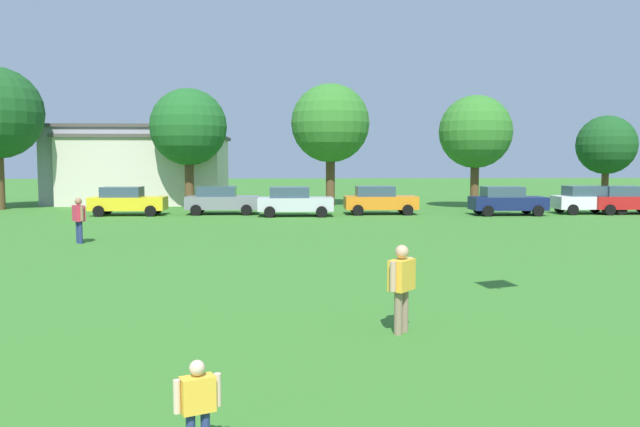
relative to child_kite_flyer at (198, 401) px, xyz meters
The scene contains 17 objects.
ground_plane 25.43m from the child_kite_flyer, 95.22° to the left, with size 160.00×160.00×0.00m, color #387528.
child_kite_flyer is the anchor object (origin of this frame).
adult_bystander 5.84m from the child_kite_flyer, 57.94° to the left, with size 0.58×0.65×1.67m.
bystander_near_trees 19.76m from the child_kite_flyer, 111.11° to the left, with size 0.61×0.70×1.77m.
parked_car_yellow_0 32.21m from the child_kite_flyer, 105.11° to the left, with size 4.30×2.02×1.68m.
parked_car_gray_1 31.72m from the child_kite_flyer, 95.36° to the left, with size 4.30×2.02×1.68m.
parked_car_silver_2 30.08m from the child_kite_flyer, 87.40° to the left, with size 4.30×2.02×1.68m.
parked_car_orange_3 31.76m from the child_kite_flyer, 78.26° to the left, with size 4.30×2.02×1.68m.
parked_car_navy_4 33.10m from the child_kite_flyer, 65.30° to the left, with size 4.30×2.02×1.68m.
parked_car_white_5 36.20m from the child_kite_flyer, 58.15° to the left, with size 4.30×2.02×1.68m.
parked_car_red_6 37.20m from the child_kite_flyer, 55.20° to the left, with size 4.30×2.02×1.68m.
tree_left 37.57m from the child_kite_flyer, 98.67° to the left, with size 5.15×5.15×8.02m.
tree_center_left 38.66m from the child_kite_flyer, 83.99° to the left, with size 5.48×5.48×8.54m.
tree_center_right 38.08m from the child_kite_flyer, 69.13° to the left, with size 4.82×4.82×7.52m.
tree_right 43.29m from the child_kite_flyer, 57.80° to the left, with size 4.04×4.04×6.29m.
house_left 43.88m from the child_kite_flyer, 105.50° to the left, with size 9.63×7.38×5.76m.
house_right 43.32m from the child_kite_flyer, 102.65° to the left, with size 11.67×8.62×5.02m.
Camera 1 is at (3.28, -2.05, 3.24)m, focal length 35.92 mm.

